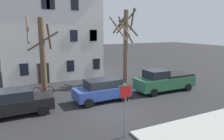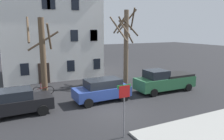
{
  "view_description": "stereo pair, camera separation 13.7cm",
  "coord_description": "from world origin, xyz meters",
  "px_view_note": "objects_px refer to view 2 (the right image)",
  "views": [
    {
      "loc": [
        -6.07,
        -12.12,
        5.45
      ],
      "look_at": [
        1.77,
        3.64,
        2.07
      ],
      "focal_mm": 34.05,
      "sensor_mm": 36.0,
      "label": 1
    },
    {
      "loc": [
        -5.95,
        -12.18,
        5.45
      ],
      "look_at": [
        1.77,
        3.64,
        2.07
      ],
      "focal_mm": 34.05,
      "sensor_mm": 36.0,
      "label": 2
    }
  ],
  "objects_px": {
    "tree_bare_mid": "(126,45)",
    "car_blue_wagon": "(102,90)",
    "bicycle_leaning": "(43,90)",
    "car_black_sedan": "(15,102)",
    "pickup_truck_green": "(164,81)",
    "tree_bare_near": "(43,53)",
    "tree_bare_far": "(126,45)",
    "building_main": "(49,26)",
    "street_sign_pole": "(124,101)"
  },
  "relations": [
    {
      "from": "pickup_truck_green",
      "to": "tree_bare_near",
      "type": "bearing_deg",
      "value": 155.92
    },
    {
      "from": "building_main",
      "to": "tree_bare_far",
      "type": "distance_m",
      "value": 9.62
    },
    {
      "from": "car_blue_wagon",
      "to": "pickup_truck_green",
      "type": "bearing_deg",
      "value": -0.08
    },
    {
      "from": "tree_bare_mid",
      "to": "building_main",
      "type": "bearing_deg",
      "value": 128.08
    },
    {
      "from": "tree_bare_near",
      "to": "car_black_sedan",
      "type": "xyz_separation_m",
      "value": [
        -2.5,
        -4.39,
        -2.6
      ]
    },
    {
      "from": "car_black_sedan",
      "to": "tree_bare_mid",
      "type": "bearing_deg",
      "value": 20.98
    },
    {
      "from": "tree_bare_far",
      "to": "pickup_truck_green",
      "type": "height_order",
      "value": "tree_bare_far"
    },
    {
      "from": "tree_bare_mid",
      "to": "pickup_truck_green",
      "type": "bearing_deg",
      "value": -65.83
    },
    {
      "from": "tree_bare_mid",
      "to": "bicycle_leaning",
      "type": "height_order",
      "value": "tree_bare_mid"
    },
    {
      "from": "tree_bare_mid",
      "to": "car_blue_wagon",
      "type": "height_order",
      "value": "tree_bare_mid"
    },
    {
      "from": "tree_bare_mid",
      "to": "car_blue_wagon",
      "type": "xyz_separation_m",
      "value": [
        -4.27,
        -3.93,
        -3.01
      ]
    },
    {
      "from": "car_blue_wagon",
      "to": "street_sign_pole",
      "type": "height_order",
      "value": "street_sign_pole"
    },
    {
      "from": "tree_bare_near",
      "to": "pickup_truck_green",
      "type": "bearing_deg",
      "value": -24.08
    },
    {
      "from": "tree_bare_far",
      "to": "car_blue_wagon",
      "type": "relative_size",
      "value": 1.72
    },
    {
      "from": "car_black_sedan",
      "to": "pickup_truck_green",
      "type": "distance_m",
      "value": 12.19
    },
    {
      "from": "bicycle_leaning",
      "to": "tree_bare_far",
      "type": "bearing_deg",
      "value": 6.7
    },
    {
      "from": "building_main",
      "to": "tree_bare_mid",
      "type": "height_order",
      "value": "building_main"
    },
    {
      "from": "tree_bare_near",
      "to": "tree_bare_far",
      "type": "bearing_deg",
      "value": 2.41
    },
    {
      "from": "tree_bare_mid",
      "to": "car_black_sedan",
      "type": "bearing_deg",
      "value": -159.02
    },
    {
      "from": "bicycle_leaning",
      "to": "tree_bare_near",
      "type": "bearing_deg",
      "value": 72.96
    },
    {
      "from": "tree_bare_far",
      "to": "pickup_truck_green",
      "type": "bearing_deg",
      "value": -74.45
    },
    {
      "from": "pickup_truck_green",
      "to": "bicycle_leaning",
      "type": "bearing_deg",
      "value": 159.62
    },
    {
      "from": "pickup_truck_green",
      "to": "street_sign_pole",
      "type": "bearing_deg",
      "value": -142.02
    },
    {
      "from": "tree_bare_near",
      "to": "street_sign_pole",
      "type": "relative_size",
      "value": 2.34
    },
    {
      "from": "car_blue_wagon",
      "to": "bicycle_leaning",
      "type": "distance_m",
      "value": 5.34
    },
    {
      "from": "pickup_truck_green",
      "to": "street_sign_pole",
      "type": "xyz_separation_m",
      "value": [
        -7.31,
        -5.7,
        0.99
      ]
    },
    {
      "from": "car_black_sedan",
      "to": "street_sign_pole",
      "type": "distance_m",
      "value": 7.54
    },
    {
      "from": "tree_bare_mid",
      "to": "street_sign_pole",
      "type": "relative_size",
      "value": 2.69
    },
    {
      "from": "building_main",
      "to": "pickup_truck_green",
      "type": "height_order",
      "value": "building_main"
    },
    {
      "from": "tree_bare_near",
      "to": "street_sign_pole",
      "type": "height_order",
      "value": "tree_bare_near"
    },
    {
      "from": "tree_bare_near",
      "to": "street_sign_pole",
      "type": "distance_m",
      "value": 10.42
    },
    {
      "from": "building_main",
      "to": "tree_bare_mid",
      "type": "distance_m",
      "value": 9.87
    },
    {
      "from": "car_black_sedan",
      "to": "bicycle_leaning",
      "type": "xyz_separation_m",
      "value": [
        2.3,
        3.73,
        -0.48
      ]
    },
    {
      "from": "car_blue_wagon",
      "to": "bicycle_leaning",
      "type": "xyz_separation_m",
      "value": [
        -3.85,
        3.66,
        -0.53
      ]
    },
    {
      "from": "pickup_truck_green",
      "to": "tree_bare_far",
      "type": "bearing_deg",
      "value": 105.55
    },
    {
      "from": "building_main",
      "to": "car_blue_wagon",
      "type": "bearing_deg",
      "value": -81.63
    },
    {
      "from": "street_sign_pole",
      "to": "bicycle_leaning",
      "type": "bearing_deg",
      "value": 105.39
    },
    {
      "from": "tree_bare_far",
      "to": "bicycle_leaning",
      "type": "height_order",
      "value": "tree_bare_far"
    },
    {
      "from": "street_sign_pole",
      "to": "tree_bare_mid",
      "type": "bearing_deg",
      "value": 60.11
    },
    {
      "from": "building_main",
      "to": "pickup_truck_green",
      "type": "xyz_separation_m",
      "value": [
        7.74,
        -11.56,
        -4.89
      ]
    },
    {
      "from": "car_black_sedan",
      "to": "car_blue_wagon",
      "type": "xyz_separation_m",
      "value": [
        6.15,
        0.07,
        0.05
      ]
    },
    {
      "from": "bicycle_leaning",
      "to": "pickup_truck_green",
      "type": "bearing_deg",
      "value": -20.38
    },
    {
      "from": "building_main",
      "to": "pickup_truck_green",
      "type": "bearing_deg",
      "value": -56.2
    },
    {
      "from": "car_black_sedan",
      "to": "building_main",
      "type": "bearing_deg",
      "value": 69.05
    },
    {
      "from": "bicycle_leaning",
      "to": "car_black_sedan",
      "type": "bearing_deg",
      "value": -121.59
    },
    {
      "from": "tree_bare_near",
      "to": "street_sign_pole",
      "type": "xyz_separation_m",
      "value": [
        2.38,
        -10.03,
        -1.5
      ]
    },
    {
      "from": "street_sign_pole",
      "to": "bicycle_leaning",
      "type": "relative_size",
      "value": 1.62
    },
    {
      "from": "tree_bare_mid",
      "to": "car_blue_wagon",
      "type": "relative_size",
      "value": 1.7
    },
    {
      "from": "tree_bare_near",
      "to": "tree_bare_mid",
      "type": "xyz_separation_m",
      "value": [
        7.92,
        -0.39,
        0.46
      ]
    },
    {
      "from": "car_blue_wagon",
      "to": "street_sign_pole",
      "type": "relative_size",
      "value": 1.58
    }
  ]
}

